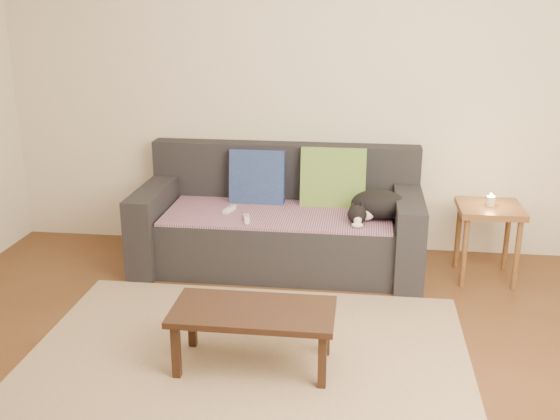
{
  "coord_description": "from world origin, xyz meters",
  "views": [
    {
      "loc": [
        0.6,
        -3.08,
        1.95
      ],
      "look_at": [
        0.05,
        1.2,
        0.55
      ],
      "focal_mm": 42.0,
      "sensor_mm": 36.0,
      "label": 1
    }
  ],
  "objects": [
    {
      "name": "back_wall",
      "position": [
        0.0,
        2.0,
        1.3
      ],
      "size": [
        4.5,
        0.04,
        2.6
      ],
      "primitive_type": "cube",
      "color": "beige",
      "rests_on": "ground"
    },
    {
      "name": "candle",
      "position": [
        1.51,
        1.48,
        0.59
      ],
      "size": [
        0.06,
        0.06,
        0.09
      ],
      "color": "beige",
      "rests_on": "side_table"
    },
    {
      "name": "ground",
      "position": [
        0.0,
        0.0,
        0.0
      ],
      "size": [
        4.5,
        4.5,
        0.0
      ],
      "primitive_type": "plane",
      "color": "brown",
      "rests_on": "ground"
    },
    {
      "name": "throw_blanket",
      "position": [
        0.0,
        1.48,
        0.43
      ],
      "size": [
        1.66,
        0.74,
        0.02
      ],
      "primitive_type": "cube",
      "color": "#4A2C53",
      "rests_on": "sofa"
    },
    {
      "name": "cat",
      "position": [
        0.72,
        1.42,
        0.54
      ],
      "size": [
        0.48,
        0.43,
        0.21
      ],
      "rotation": [
        0.0,
        0.0,
        0.2
      ],
      "color": "black",
      "rests_on": "throw_blanket"
    },
    {
      "name": "cushion_green",
      "position": [
        0.39,
        1.74,
        0.63
      ],
      "size": [
        0.49,
        0.2,
        0.5
      ],
      "primitive_type": "cube",
      "rotation": [
        -0.16,
        0.0,
        0.0
      ],
      "color": "#0D5946",
      "rests_on": "throw_blanket"
    },
    {
      "name": "sofa",
      "position": [
        0.0,
        1.57,
        0.31
      ],
      "size": [
        2.1,
        0.94,
        0.87
      ],
      "color": "#232328",
      "rests_on": "ground"
    },
    {
      "name": "wii_remote_b",
      "position": [
        -0.2,
        1.26,
        0.46
      ],
      "size": [
        0.07,
        0.15,
        0.03
      ],
      "primitive_type": "cube",
      "rotation": [
        0.0,
        0.0,
        1.81
      ],
      "color": "white",
      "rests_on": "throw_blanket"
    },
    {
      "name": "side_table",
      "position": [
        1.51,
        1.48,
        0.46
      ],
      "size": [
        0.44,
        0.44,
        0.55
      ],
      "color": "brown",
      "rests_on": "ground"
    },
    {
      "name": "wii_remote_a",
      "position": [
        -0.36,
        1.45,
        0.46
      ],
      "size": [
        0.08,
        0.15,
        0.03
      ],
      "primitive_type": "cube",
      "rotation": [
        0.0,
        0.0,
        1.27
      ],
      "color": "white",
      "rests_on": "throw_blanket"
    },
    {
      "name": "cushion_navy",
      "position": [
        -0.2,
        1.74,
        0.63
      ],
      "size": [
        0.42,
        0.18,
        0.44
      ],
      "primitive_type": "cube",
      "rotation": [
        -0.17,
        0.0,
        0.0
      ],
      "color": "navy",
      "rests_on": "throw_blanket"
    },
    {
      "name": "coffee_table",
      "position": [
        0.05,
        0.07,
        0.31
      ],
      "size": [
        0.88,
        0.44,
        0.35
      ],
      "color": "#321A13",
      "rests_on": "rug"
    },
    {
      "name": "rug",
      "position": [
        0.0,
        0.15,
        0.01
      ],
      "size": [
        2.5,
        1.8,
        0.01
      ],
      "primitive_type": "cube",
      "color": "tan",
      "rests_on": "ground"
    }
  ]
}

